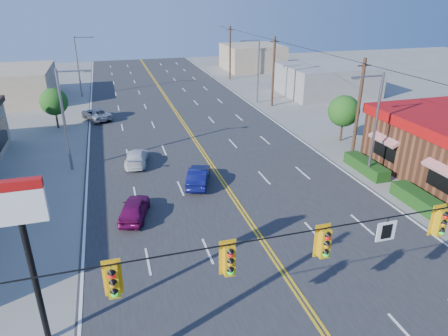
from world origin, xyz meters
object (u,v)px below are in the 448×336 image
object	(u,v)px
pizza_hut_sign	(23,231)
car_blue	(198,177)
car_silver	(96,114)
car_white	(137,158)
signal_span	(351,251)
car_magenta	(134,209)

from	to	relation	value
pizza_hut_sign	car_blue	size ratio (longest dim) A/B	1.71
car_blue	pizza_hut_sign	bearing A→B (deg)	73.01
car_silver	car_white	bearing A→B (deg)	80.02
signal_span	car_white	bearing A→B (deg)	104.97
pizza_hut_sign	car_blue	bearing A→B (deg)	53.37
pizza_hut_sign	car_white	xyz separation A→B (m)	(5.13, 17.51, -4.58)
car_magenta	car_silver	world-z (taller)	car_silver
car_magenta	car_blue	distance (m)	6.07
pizza_hut_sign	car_magenta	bearing A→B (deg)	64.29
car_white	car_silver	size ratio (longest dim) A/B	0.89
signal_span	car_magenta	size ratio (longest dim) A/B	6.45
car_blue	car_white	distance (m)	6.57
car_blue	signal_span	bearing A→B (deg)	115.65
signal_span	pizza_hut_sign	distance (m)	11.60
car_silver	signal_span	bearing A→B (deg)	81.42
signal_span	car_magenta	bearing A→B (deg)	117.46
pizza_hut_sign	car_silver	size ratio (longest dim) A/B	1.48
pizza_hut_sign	car_white	world-z (taller)	pizza_hut_sign
signal_span	car_magenta	world-z (taller)	signal_span
car_blue	car_white	bearing A→B (deg)	-32.46
car_silver	pizza_hut_sign	bearing A→B (deg)	63.90
signal_span	car_white	xyz separation A→B (m)	(-5.75, 21.51, -4.29)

